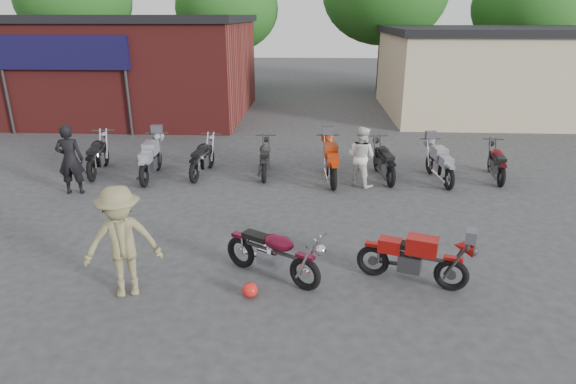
# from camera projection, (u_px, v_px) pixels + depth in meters

# --- Properties ---
(ground) EXTENTS (90.00, 90.00, 0.00)m
(ground) POSITION_uv_depth(u_px,v_px,m) (303.00, 271.00, 8.54)
(ground) COLOR #333336
(brick_building) EXTENTS (12.00, 8.00, 4.00)m
(brick_building) POSITION_uv_depth(u_px,v_px,m) (110.00, 69.00, 21.42)
(brick_building) COLOR maroon
(brick_building) RESTS_ON ground
(stucco_building) EXTENTS (10.00, 8.00, 3.50)m
(stucco_building) POSITION_uv_depth(u_px,v_px,m) (501.00, 75.00, 21.54)
(stucco_building) COLOR tan
(stucco_building) RESTS_ON ground
(tree_0) EXTENTS (6.56, 6.56, 8.20)m
(tree_0) POSITION_uv_depth(u_px,v_px,m) (77.00, 18.00, 28.44)
(tree_0) COLOR #144913
(tree_0) RESTS_ON ground
(tree_1) EXTENTS (5.92, 5.92, 7.40)m
(tree_1) POSITION_uv_depth(u_px,v_px,m) (228.00, 25.00, 28.12)
(tree_1) COLOR #144913
(tree_1) RESTS_ON ground
(tree_2) EXTENTS (7.04, 7.04, 8.80)m
(tree_2) POSITION_uv_depth(u_px,v_px,m) (384.00, 12.00, 27.41)
(tree_2) COLOR #144913
(tree_2) RESTS_ON ground
(tree_3) EXTENTS (6.08, 6.08, 7.60)m
(tree_3) POSITION_uv_depth(u_px,v_px,m) (525.00, 24.00, 27.21)
(tree_3) COLOR #144913
(tree_3) RESTS_ON ground
(vintage_motorcycle) EXTENTS (1.92, 1.49, 1.08)m
(vintage_motorcycle) POSITION_uv_depth(u_px,v_px,m) (273.00, 250.00, 8.10)
(vintage_motorcycle) COLOR #530A1D
(vintage_motorcycle) RESTS_ON ground
(sportbike) EXTENTS (1.88, 1.14, 1.04)m
(sportbike) POSITION_uv_depth(u_px,v_px,m) (414.00, 256.00, 7.97)
(sportbike) COLOR #9C100D
(sportbike) RESTS_ON ground
(helmet) EXTENTS (0.31, 0.31, 0.24)m
(helmet) POSITION_uv_depth(u_px,v_px,m) (250.00, 290.00, 7.72)
(helmet) COLOR red
(helmet) RESTS_ON ground
(person_dark) EXTENTS (0.71, 0.53, 1.77)m
(person_dark) POSITION_uv_depth(u_px,v_px,m) (70.00, 160.00, 11.96)
(person_dark) COLOR black
(person_dark) RESTS_ON ground
(person_light) EXTENTS (0.98, 0.95, 1.59)m
(person_light) POSITION_uv_depth(u_px,v_px,m) (361.00, 157.00, 12.53)
(person_light) COLOR silver
(person_light) RESTS_ON ground
(person_tan) EXTENTS (1.34, 0.99, 1.85)m
(person_tan) POSITION_uv_depth(u_px,v_px,m) (122.00, 242.00, 7.52)
(person_tan) COLOR olive
(person_tan) RESTS_ON ground
(row_bike_0) EXTENTS (0.99, 2.10, 1.17)m
(row_bike_0) POSITION_uv_depth(u_px,v_px,m) (97.00, 153.00, 13.61)
(row_bike_0) COLOR black
(row_bike_0) RESTS_ON ground
(row_bike_1) EXTENTS (0.82, 2.09, 1.18)m
(row_bike_1) POSITION_uv_depth(u_px,v_px,m) (150.00, 157.00, 13.21)
(row_bike_1) COLOR #9596A3
(row_bike_1) RESTS_ON ground
(row_bike_2) EXTENTS (0.82, 1.96, 1.11)m
(row_bike_2) POSITION_uv_depth(u_px,v_px,m) (202.00, 156.00, 13.47)
(row_bike_2) COLOR black
(row_bike_2) RESTS_ON ground
(row_bike_3) EXTENTS (0.71, 1.87, 1.07)m
(row_bike_3) POSITION_uv_depth(u_px,v_px,m) (265.00, 156.00, 13.48)
(row_bike_3) COLOR black
(row_bike_3) RESTS_ON ground
(row_bike_4) EXTENTS (0.83, 2.10, 1.19)m
(row_bike_4) POSITION_uv_depth(u_px,v_px,m) (331.00, 160.00, 12.97)
(row_bike_4) COLOR #BD360F
(row_bike_4) RESTS_ON ground
(row_bike_5) EXTENTS (0.89, 2.01, 1.13)m
(row_bike_5) POSITION_uv_depth(u_px,v_px,m) (384.00, 159.00, 13.17)
(row_bike_5) COLOR black
(row_bike_5) RESTS_ON ground
(row_bike_6) EXTENTS (0.85, 1.95, 1.10)m
(row_bike_6) POSITION_uv_depth(u_px,v_px,m) (440.00, 162.00, 12.96)
(row_bike_6) COLOR gray
(row_bike_6) RESTS_ON ground
(row_bike_7) EXTENTS (0.83, 1.87, 1.05)m
(row_bike_7) POSITION_uv_depth(u_px,v_px,m) (497.00, 161.00, 13.14)
(row_bike_7) COLOR #510A10
(row_bike_7) RESTS_ON ground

